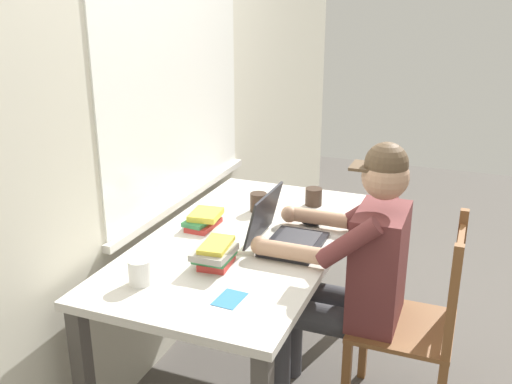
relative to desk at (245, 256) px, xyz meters
The scene contains 14 objects.
ground_plane 0.66m from the desk, ahead, with size 8.00×8.00×0.00m, color #56514C.
back_wall 0.80m from the desk, 89.20° to the left, with size 6.00×0.08×2.60m.
desk is the anchor object (origin of this frame).
seated_person 0.49m from the desk, 85.48° to the right, with size 0.50×0.60×1.24m.
wooden_chair 0.80m from the desk, 87.13° to the right, with size 0.42×0.42×0.93m.
laptop 0.23m from the desk, 89.31° to the right, with size 0.33×0.29×0.23m.
computer_mouse 0.36m from the desk, 42.92° to the right, with size 0.06×0.10×0.03m, color black.
coffee_mug_white 0.59m from the desk, 159.37° to the left, with size 0.12×0.09×0.10m.
coffee_mug_dark 0.37m from the desk, 10.84° to the left, with size 0.12×0.08×0.09m.
coffee_mug_spare 0.56m from the desk, 17.93° to the right, with size 0.12×0.09×0.09m.
book_stack_main 0.33m from the desk, behind, with size 0.21×0.15×0.10m.
book_stack_side 0.27m from the desk, 76.80° to the left, with size 0.20×0.15×0.07m.
paper_pile_near_laptop 0.13m from the desk, behind, with size 0.20×0.16×0.02m, color silver.
landscape_photo_print 0.55m from the desk, 162.96° to the right, with size 0.13×0.09×0.00m, color teal.
Camera 1 is at (-2.19, -0.92, 1.80)m, focal length 40.65 mm.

